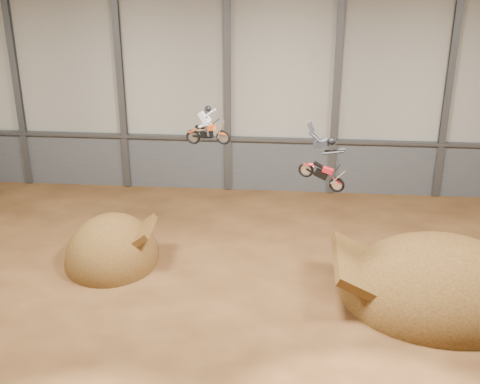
# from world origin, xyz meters

# --- Properties ---
(floor) EXTENTS (40.00, 40.00, 0.00)m
(floor) POSITION_xyz_m (0.00, 0.00, 0.00)
(floor) COLOR #442712
(floor) RESTS_ON ground
(back_wall) EXTENTS (40.00, 0.10, 14.00)m
(back_wall) POSITION_xyz_m (0.00, 15.00, 7.00)
(back_wall) COLOR #A09C8E
(back_wall) RESTS_ON ground
(ceiling) EXTENTS (40.00, 40.00, 0.00)m
(ceiling) POSITION_xyz_m (0.00, 0.00, 14.00)
(ceiling) COLOR black
(ceiling) RESTS_ON back_wall
(lower_band_back) EXTENTS (39.80, 0.18, 3.50)m
(lower_band_back) POSITION_xyz_m (0.00, 14.90, 1.75)
(lower_band_back) COLOR #4A4D51
(lower_band_back) RESTS_ON ground
(steel_rail) EXTENTS (39.80, 0.35, 0.20)m
(steel_rail) POSITION_xyz_m (0.00, 14.75, 3.55)
(steel_rail) COLOR #47494F
(steel_rail) RESTS_ON lower_band_back
(steel_column_0) EXTENTS (0.40, 0.36, 13.90)m
(steel_column_0) POSITION_xyz_m (-16.67, 14.80, 7.00)
(steel_column_0) COLOR #47494F
(steel_column_0) RESTS_ON ground
(steel_column_1) EXTENTS (0.40, 0.36, 13.90)m
(steel_column_1) POSITION_xyz_m (-10.00, 14.80, 7.00)
(steel_column_1) COLOR #47494F
(steel_column_1) RESTS_ON ground
(steel_column_2) EXTENTS (0.40, 0.36, 13.90)m
(steel_column_2) POSITION_xyz_m (-3.33, 14.80, 7.00)
(steel_column_2) COLOR #47494F
(steel_column_2) RESTS_ON ground
(steel_column_3) EXTENTS (0.40, 0.36, 13.90)m
(steel_column_3) POSITION_xyz_m (3.33, 14.80, 7.00)
(steel_column_3) COLOR #47494F
(steel_column_3) RESTS_ON ground
(steel_column_4) EXTENTS (0.40, 0.36, 13.90)m
(steel_column_4) POSITION_xyz_m (10.00, 14.80, 7.00)
(steel_column_4) COLOR #47494F
(steel_column_4) RESTS_ON ground
(takeoff_ramp) EXTENTS (4.92, 5.67, 4.92)m
(takeoff_ramp) POSITION_xyz_m (-8.59, 5.12, 0.00)
(takeoff_ramp) COLOR #422910
(takeoff_ramp) RESTS_ON ground
(landing_ramp) EXTENTS (9.58, 8.48, 5.53)m
(landing_ramp) POSITION_xyz_m (8.02, 2.94, 0.00)
(landing_ramp) COLOR #422910
(landing_ramp) RESTS_ON ground
(fmx_rider_a) EXTENTS (2.76, 1.58, 2.41)m
(fmx_rider_a) POSITION_xyz_m (-3.42, 6.08, 7.42)
(fmx_rider_a) COLOR #C54616
(fmx_rider_b) EXTENTS (3.78, 1.96, 3.42)m
(fmx_rider_b) POSITION_xyz_m (1.97, 3.15, 6.94)
(fmx_rider_b) COLOR red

